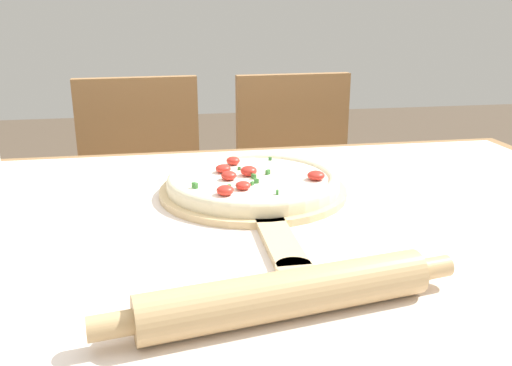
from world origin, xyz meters
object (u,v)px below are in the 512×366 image
pizza_peel (255,194)px  rolling_pin (287,294)px  chair_left (143,201)px  chair_right (299,192)px  pizza (253,181)px

pizza_peel → rolling_pin: size_ratio=1.22×
rolling_pin → chair_left: 1.18m
rolling_pin → chair_left: chair_left is taller
rolling_pin → chair_right: chair_right is taller
chair_left → chair_right: (0.50, 0.00, 0.00)m
pizza_peel → rolling_pin: 0.39m
rolling_pin → chair_left: size_ratio=0.47×
rolling_pin → chair_left: bearing=99.9°
pizza → chair_left: 0.81m
pizza → rolling_pin: (-0.03, -0.41, 0.00)m
pizza_peel → pizza: bearing=90.7°
pizza_peel → pizza: size_ratio=1.64×
pizza_peel → rolling_pin: rolling_pin is taller
chair_left → rolling_pin: bearing=-82.8°
pizza → chair_right: (0.27, 0.72, -0.28)m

